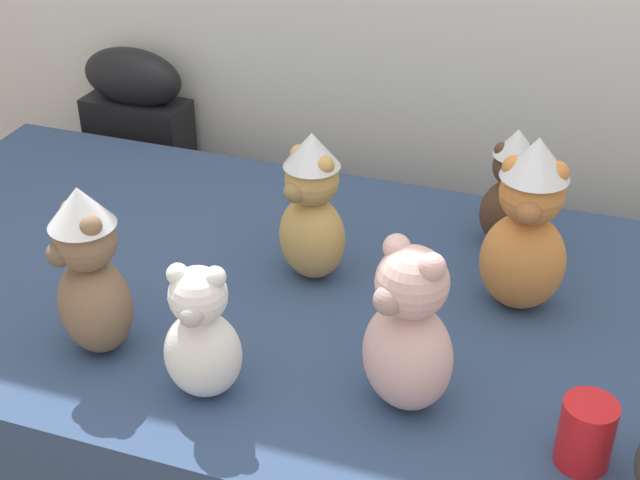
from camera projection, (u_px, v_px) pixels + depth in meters
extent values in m
cube|color=navy|center=(320.00, 438.00, 1.86)|extent=(1.95, 0.96, 0.73)
cube|color=black|center=(150.00, 228.00, 2.54)|extent=(0.29, 0.13, 0.78)
ellipsoid|color=black|center=(133.00, 77.00, 2.30)|extent=(0.29, 0.13, 0.15)
ellipsoid|color=beige|center=(407.00, 356.00, 1.37)|extent=(0.19, 0.19, 0.19)
sphere|color=beige|center=(412.00, 282.00, 1.30)|extent=(0.11, 0.11, 0.11)
sphere|color=beige|center=(397.00, 247.00, 1.30)|extent=(0.04, 0.04, 0.04)
sphere|color=beige|center=(431.00, 267.00, 1.25)|extent=(0.04, 0.04, 0.04)
sphere|color=#A88783|center=(389.00, 300.00, 1.28)|extent=(0.05, 0.05, 0.05)
ellipsoid|color=#D17F3D|center=(522.00, 261.00, 1.59)|extent=(0.16, 0.13, 0.19)
sphere|color=#D17F3D|center=(532.00, 193.00, 1.52)|extent=(0.11, 0.11, 0.11)
sphere|color=#D17F3D|center=(514.00, 167.00, 1.51)|extent=(0.04, 0.04, 0.04)
sphere|color=#D17F3D|center=(557.00, 173.00, 1.49)|extent=(0.04, 0.04, 0.04)
sphere|color=#A06536|center=(529.00, 212.00, 1.49)|extent=(0.05, 0.05, 0.05)
cone|color=silver|center=(537.00, 157.00, 1.48)|extent=(0.12, 0.12, 0.07)
ellipsoid|color=#4C3323|center=(508.00, 213.00, 1.79)|extent=(0.13, 0.12, 0.14)
sphere|color=#4C3323|center=(514.00, 166.00, 1.73)|extent=(0.08, 0.08, 0.08)
sphere|color=#4C3323|center=(502.00, 150.00, 1.72)|extent=(0.03, 0.03, 0.03)
sphere|color=#4C3323|center=(530.00, 152.00, 1.71)|extent=(0.03, 0.03, 0.03)
sphere|color=#412E23|center=(515.00, 178.00, 1.70)|extent=(0.04, 0.04, 0.04)
cone|color=silver|center=(517.00, 142.00, 1.70)|extent=(0.09, 0.09, 0.06)
ellipsoid|color=tan|center=(312.00, 237.00, 1.68)|extent=(0.17, 0.16, 0.17)
sphere|color=tan|center=(312.00, 179.00, 1.62)|extent=(0.10, 0.10, 0.10)
sphere|color=tan|center=(300.00, 155.00, 1.62)|extent=(0.04, 0.04, 0.04)
sphere|color=tan|center=(324.00, 166.00, 1.58)|extent=(0.04, 0.04, 0.04)
sphere|color=olive|center=(295.00, 192.00, 1.60)|extent=(0.04, 0.04, 0.04)
cone|color=silver|center=(312.00, 149.00, 1.59)|extent=(0.11, 0.11, 0.07)
ellipsoid|color=white|center=(203.00, 354.00, 1.40)|extent=(0.14, 0.13, 0.15)
sphere|color=white|center=(198.00, 295.00, 1.34)|extent=(0.09, 0.09, 0.09)
sphere|color=white|center=(178.00, 274.00, 1.32)|extent=(0.03, 0.03, 0.03)
sphere|color=white|center=(215.00, 277.00, 1.32)|extent=(0.03, 0.03, 0.03)
sphere|color=#B4B3AF|center=(192.00, 315.00, 1.31)|extent=(0.04, 0.04, 0.04)
ellipsoid|color=#7F6047|center=(96.00, 305.00, 1.49)|extent=(0.18, 0.18, 0.17)
sphere|color=#7F6047|center=(85.00, 240.00, 1.43)|extent=(0.10, 0.10, 0.10)
sphere|color=#7F6047|center=(73.00, 210.00, 1.43)|extent=(0.04, 0.04, 0.04)
sphere|color=#7F6047|center=(90.00, 227.00, 1.38)|extent=(0.04, 0.04, 0.04)
sphere|color=brown|center=(60.00, 254.00, 1.41)|extent=(0.04, 0.04, 0.04)
cone|color=silver|center=(79.00, 206.00, 1.39)|extent=(0.11, 0.11, 0.07)
cylinder|color=red|center=(586.00, 433.00, 1.28)|extent=(0.08, 0.08, 0.11)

